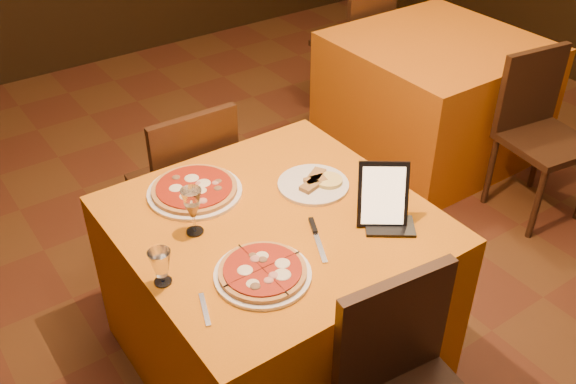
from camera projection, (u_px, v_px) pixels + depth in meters
floor at (367, 309)px, 3.06m from camera, size 6.00×7.00×0.01m
main_table at (275, 291)px, 2.62m from camera, size 1.10×1.10×0.75m
side_table at (432, 97)px, 4.04m from camera, size 1.10×1.10×0.75m
chair_main_far at (182, 183)px, 3.11m from camera, size 0.42×0.42×0.91m
chair_side_near at (547, 142)px, 3.44m from camera, size 0.54×0.54×0.91m
chair_side_far at (350, 44)px, 4.54m from camera, size 0.45×0.45×0.91m
pizza_near at (263, 273)px, 2.13m from camera, size 0.33×0.33×0.03m
pizza_far at (195, 190)px, 2.52m from camera, size 0.38×0.38×0.03m
cutlet_dish at (313, 183)px, 2.57m from camera, size 0.29×0.29×0.03m
wine_glass at (193, 211)px, 2.28m from camera, size 0.09×0.09×0.19m
water_glass at (161, 267)px, 2.08m from camera, size 0.08×0.08×0.13m
tablet at (383, 194)px, 2.32m from camera, size 0.21×0.19×0.23m
knife at (318, 241)px, 2.29m from camera, size 0.12×0.22×0.01m
fork_near at (205, 309)px, 2.01m from camera, size 0.06×0.14×0.01m
fork_far at (222, 180)px, 2.60m from camera, size 0.04×0.16×0.01m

